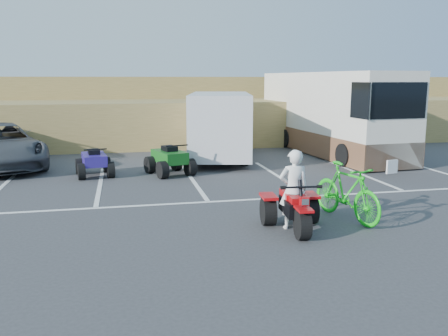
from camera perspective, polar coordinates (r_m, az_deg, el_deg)
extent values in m
plane|color=#353537|center=(9.49, 0.74, -7.74)|extent=(100.00, 100.00, 0.00)
cube|color=white|center=(14.11, -14.68, -1.92)|extent=(0.12, 5.00, 0.01)
cube|color=white|center=(14.24, -3.77, -1.48)|extent=(0.12, 5.00, 0.01)
cube|color=white|center=(14.87, 6.58, -1.01)|extent=(0.12, 5.00, 0.01)
cube|color=white|center=(15.93, 15.82, -0.56)|extent=(0.12, 5.00, 0.01)
cube|color=white|center=(17.35, 23.72, -0.16)|extent=(0.12, 5.00, 0.01)
cube|color=white|center=(11.74, -1.89, -4.09)|extent=(28.00, 0.12, 0.01)
cube|color=olive|center=(22.95, -7.14, 5.61)|extent=(40.00, 6.00, 2.00)
cube|color=olive|center=(26.37, -7.89, 8.42)|extent=(40.00, 4.00, 2.20)
imported|color=white|center=(9.62, 8.36, -2.57)|extent=(0.62, 0.44, 1.62)
imported|color=#14BF19|center=(10.49, 14.54, -2.79)|extent=(1.07, 2.13, 1.23)
cube|color=silver|center=(17.80, -0.47, 5.42)|extent=(3.18, 5.61, 2.20)
cylinder|color=black|center=(17.93, -0.46, 2.06)|extent=(2.02, 1.01, 0.62)
cube|color=silver|center=(19.98, 12.52, 6.56)|extent=(2.89, 9.05, 3.21)
cube|color=brown|center=(20.10, 12.39, 3.27)|extent=(2.93, 9.05, 0.89)
cube|color=black|center=(16.19, 20.33, 7.61)|extent=(2.04, 0.17, 1.16)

